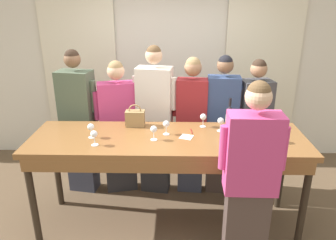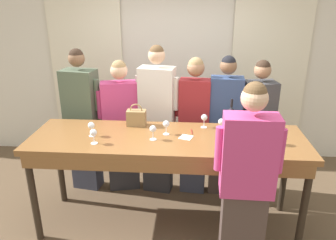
{
  "view_description": "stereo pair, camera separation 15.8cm",
  "coord_description": "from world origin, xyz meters",
  "px_view_note": "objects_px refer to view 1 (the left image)",
  "views": [
    {
      "loc": [
        0.07,
        -3.0,
        2.38
      ],
      "look_at": [
        0.0,
        0.08,
        1.2
      ],
      "focal_mm": 35.0,
      "sensor_mm": 36.0,
      "label": 1
    },
    {
      "loc": [
        0.23,
        -2.99,
        2.38
      ],
      "look_at": [
        0.0,
        0.08,
        1.2
      ],
      "focal_mm": 35.0,
      "sensor_mm": 36.0,
      "label": 2
    }
  ],
  "objects_px": {
    "wine_glass_center_left": "(154,130)",
    "wine_glass_back_mid": "(275,132)",
    "host_pouring": "(250,183)",
    "wine_bottle": "(229,116)",
    "guest_striped_shirt": "(191,124)",
    "wine_glass_back_left": "(221,121)",
    "guest_cream_sweater": "(155,121)",
    "tasting_bar": "(168,147)",
    "guest_olive_jacket": "(79,122)",
    "wine_glass_front_right": "(235,115)",
    "guest_beige_cap": "(253,128)",
    "wine_glass_center_right": "(94,135)",
    "wine_glass_center_mid": "(203,117)",
    "guest_pink_top": "(119,127)",
    "wine_glass_back_right": "(91,128)",
    "wine_glass_front_mid": "(166,125)",
    "wine_glass_front_left": "(267,125)",
    "guest_navy_coat": "(222,125)",
    "handbag": "(135,118)"
  },
  "relations": [
    {
      "from": "wine_glass_center_left",
      "to": "wine_glass_center_right",
      "type": "relative_size",
      "value": 1.0
    },
    {
      "from": "wine_bottle",
      "to": "guest_striped_shirt",
      "type": "height_order",
      "value": "guest_striped_shirt"
    },
    {
      "from": "tasting_bar",
      "to": "guest_pink_top",
      "type": "xyz_separation_m",
      "value": [
        -0.62,
        0.72,
        -0.08
      ]
    },
    {
      "from": "guest_navy_coat",
      "to": "wine_glass_back_mid",
      "type": "bearing_deg",
      "value": -63.84
    },
    {
      "from": "wine_bottle",
      "to": "guest_olive_jacket",
      "type": "bearing_deg",
      "value": 167.89
    },
    {
      "from": "wine_glass_back_left",
      "to": "wine_glass_back_right",
      "type": "xyz_separation_m",
      "value": [
        -1.3,
        -0.19,
        0.0
      ]
    },
    {
      "from": "wine_glass_front_left",
      "to": "wine_glass_front_right",
      "type": "distance_m",
      "value": 0.4
    },
    {
      "from": "wine_glass_front_right",
      "to": "wine_glass_center_left",
      "type": "distance_m",
      "value": 0.97
    },
    {
      "from": "wine_glass_center_mid",
      "to": "guest_pink_top",
      "type": "relative_size",
      "value": 0.09
    },
    {
      "from": "wine_glass_front_right",
      "to": "wine_glass_back_right",
      "type": "xyz_separation_m",
      "value": [
        -1.49,
        -0.39,
        0.0
      ]
    },
    {
      "from": "guest_striped_shirt",
      "to": "tasting_bar",
      "type": "bearing_deg",
      "value": -110.69
    },
    {
      "from": "wine_glass_front_right",
      "to": "guest_pink_top",
      "type": "relative_size",
      "value": 0.09
    },
    {
      "from": "wine_glass_center_mid",
      "to": "host_pouring",
      "type": "xyz_separation_m",
      "value": [
        0.32,
        -0.92,
        -0.23
      ]
    },
    {
      "from": "wine_glass_center_left",
      "to": "guest_striped_shirt",
      "type": "height_order",
      "value": "guest_striped_shirt"
    },
    {
      "from": "wine_glass_back_left",
      "to": "guest_striped_shirt",
      "type": "height_order",
      "value": "guest_striped_shirt"
    },
    {
      "from": "wine_glass_front_mid",
      "to": "guest_striped_shirt",
      "type": "bearing_deg",
      "value": 65.28
    },
    {
      "from": "wine_bottle",
      "to": "guest_striped_shirt",
      "type": "relative_size",
      "value": 0.18
    },
    {
      "from": "wine_bottle",
      "to": "wine_glass_front_left",
      "type": "distance_m",
      "value": 0.42
    },
    {
      "from": "tasting_bar",
      "to": "guest_olive_jacket",
      "type": "height_order",
      "value": "guest_olive_jacket"
    },
    {
      "from": "handbag",
      "to": "wine_glass_center_left",
      "type": "xyz_separation_m",
      "value": [
        0.22,
        -0.36,
        0.02
      ]
    },
    {
      "from": "guest_pink_top",
      "to": "guest_beige_cap",
      "type": "distance_m",
      "value": 1.63
    },
    {
      "from": "handbag",
      "to": "guest_navy_coat",
      "type": "xyz_separation_m",
      "value": [
        1.0,
        0.4,
        -0.23
      ]
    },
    {
      "from": "wine_glass_center_mid",
      "to": "guest_striped_shirt",
      "type": "distance_m",
      "value": 0.49
    },
    {
      "from": "wine_glass_back_mid",
      "to": "guest_beige_cap",
      "type": "xyz_separation_m",
      "value": [
        -0.01,
        0.8,
        -0.28
      ]
    },
    {
      "from": "wine_glass_front_left",
      "to": "wine_glass_center_mid",
      "type": "relative_size",
      "value": 1.0
    },
    {
      "from": "tasting_bar",
      "to": "wine_glass_front_right",
      "type": "height_order",
      "value": "wine_glass_front_right"
    },
    {
      "from": "tasting_bar",
      "to": "wine_glass_front_right",
      "type": "bearing_deg",
      "value": 27.91
    },
    {
      "from": "wine_glass_front_right",
      "to": "wine_glass_back_left",
      "type": "distance_m",
      "value": 0.27
    },
    {
      "from": "wine_glass_center_left",
      "to": "wine_glass_back_right",
      "type": "height_order",
      "value": "same"
    },
    {
      "from": "guest_olive_jacket",
      "to": "wine_glass_front_mid",
      "type": "bearing_deg",
      "value": -30.06
    },
    {
      "from": "tasting_bar",
      "to": "wine_glass_back_right",
      "type": "distance_m",
      "value": 0.79
    },
    {
      "from": "wine_glass_front_right",
      "to": "guest_navy_coat",
      "type": "relative_size",
      "value": 0.08
    },
    {
      "from": "wine_glass_front_right",
      "to": "wine_glass_center_left",
      "type": "bearing_deg",
      "value": -153.26
    },
    {
      "from": "wine_glass_center_left",
      "to": "host_pouring",
      "type": "relative_size",
      "value": 0.08
    },
    {
      "from": "guest_pink_top",
      "to": "handbag",
      "type": "bearing_deg",
      "value": -57.68
    },
    {
      "from": "handbag",
      "to": "wine_glass_back_mid",
      "type": "distance_m",
      "value": 1.44
    },
    {
      "from": "wine_glass_center_left",
      "to": "wine_glass_back_mid",
      "type": "height_order",
      "value": "same"
    },
    {
      "from": "tasting_bar",
      "to": "guest_beige_cap",
      "type": "height_order",
      "value": "guest_beige_cap"
    },
    {
      "from": "guest_cream_sweater",
      "to": "guest_beige_cap",
      "type": "relative_size",
      "value": 1.09
    },
    {
      "from": "guest_pink_top",
      "to": "wine_glass_back_right",
      "type": "bearing_deg",
      "value": -101.3
    },
    {
      "from": "wine_bottle",
      "to": "wine_glass_front_left",
      "type": "relative_size",
      "value": 2.12
    },
    {
      "from": "wine_glass_front_right",
      "to": "wine_glass_back_right",
      "type": "bearing_deg",
      "value": -165.3
    },
    {
      "from": "wine_glass_front_right",
      "to": "wine_glass_center_right",
      "type": "height_order",
      "value": "same"
    },
    {
      "from": "wine_glass_center_left",
      "to": "guest_striped_shirt",
      "type": "relative_size",
      "value": 0.09
    },
    {
      "from": "wine_glass_center_left",
      "to": "wine_glass_back_left",
      "type": "distance_m",
      "value": 0.72
    },
    {
      "from": "wine_glass_center_right",
      "to": "guest_striped_shirt",
      "type": "xyz_separation_m",
      "value": [
        0.96,
        0.9,
        -0.24
      ]
    },
    {
      "from": "wine_glass_back_left",
      "to": "guest_striped_shirt",
      "type": "relative_size",
      "value": 0.09
    },
    {
      "from": "guest_olive_jacket",
      "to": "guest_navy_coat",
      "type": "xyz_separation_m",
      "value": [
        1.74,
        -0.0,
        -0.02
      ]
    },
    {
      "from": "wine_glass_front_right",
      "to": "wine_glass_center_mid",
      "type": "xyz_separation_m",
      "value": [
        -0.36,
        -0.08,
        0.0
      ]
    },
    {
      "from": "wine_glass_back_left",
      "to": "guest_cream_sweater",
      "type": "height_order",
      "value": "guest_cream_sweater"
    }
  ]
}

